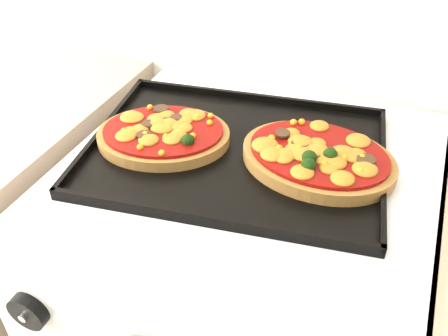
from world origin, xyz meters
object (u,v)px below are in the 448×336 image
at_px(pizza_right, 318,156).
at_px(stove, 243,333).
at_px(baking_tray, 236,150).
at_px(pizza_left, 163,133).

bearing_deg(pizza_right, stove, -160.62).
distance_m(baking_tray, pizza_left, 0.13).
bearing_deg(stove, pizza_left, 179.67).
relative_size(stove, baking_tray, 1.90).
height_order(pizza_left, pizza_right, pizza_right).
xyz_separation_m(stove, pizza_right, (0.10, 0.04, 0.48)).
bearing_deg(baking_tray, pizza_right, -2.73).
bearing_deg(pizza_left, pizza_right, 7.75).
bearing_deg(stove, baking_tray, 145.54).
relative_size(baking_tray, pizza_left, 2.14).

